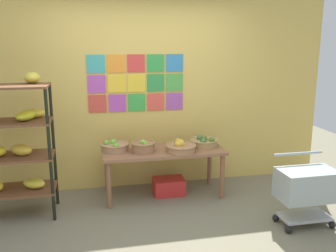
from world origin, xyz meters
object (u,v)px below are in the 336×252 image
at_px(fruit_basket_right, 114,146).
at_px(fruit_basket_centre, 181,147).
at_px(display_table, 163,155).
at_px(fruit_basket_back_left, 143,146).
at_px(fruit_basket_left, 204,142).
at_px(banana_shelf_unit, 10,138).
at_px(produce_crate_under_table, 169,186).
at_px(shopping_cart, 307,187).

height_order(fruit_basket_right, fruit_basket_centre, fruit_basket_centre).
bearing_deg(display_table, fruit_basket_back_left, -166.62).
bearing_deg(fruit_basket_left, banana_shelf_unit, -174.18).
height_order(fruit_basket_centre, produce_crate_under_table, fruit_basket_centre).
relative_size(display_table, fruit_basket_back_left, 4.94).
xyz_separation_m(banana_shelf_unit, shopping_cart, (3.14, -0.92, -0.48)).
bearing_deg(display_table, fruit_basket_right, 173.00).
bearing_deg(fruit_basket_left, shopping_cart, -55.38).
height_order(display_table, fruit_basket_back_left, fruit_basket_back_left).
bearing_deg(fruit_basket_left, fruit_basket_centre, -153.41).
bearing_deg(banana_shelf_unit, shopping_cart, -16.34).
bearing_deg(display_table, fruit_basket_left, 3.97).
xyz_separation_m(display_table, fruit_basket_back_left, (-0.27, -0.06, 0.15)).
bearing_deg(produce_crate_under_table, fruit_basket_left, 3.07).
bearing_deg(fruit_basket_back_left, display_table, 13.38).
height_order(fruit_basket_right, fruit_basket_left, fruit_basket_left).
bearing_deg(fruit_basket_right, banana_shelf_unit, -166.76).
relative_size(display_table, fruit_basket_right, 4.25).
bearing_deg(fruit_basket_centre, fruit_basket_left, 26.59).
height_order(display_table, fruit_basket_left, fruit_basket_left).
height_order(fruit_basket_left, produce_crate_under_table, fruit_basket_left).
bearing_deg(fruit_basket_left, display_table, -176.03).
xyz_separation_m(banana_shelf_unit, fruit_basket_right, (1.17, 0.28, -0.24)).
relative_size(banana_shelf_unit, display_table, 1.06).
height_order(banana_shelf_unit, fruit_basket_centre, banana_shelf_unit).
xyz_separation_m(fruit_basket_centre, produce_crate_under_table, (-0.12, 0.15, -0.58)).
bearing_deg(fruit_basket_centre, shopping_cart, -40.22).
xyz_separation_m(produce_crate_under_table, shopping_cart, (1.27, -1.13, 0.33)).
bearing_deg(fruit_basket_right, shopping_cart, -31.28).
xyz_separation_m(fruit_basket_centre, fruit_basket_back_left, (-0.46, 0.08, 0.02)).
bearing_deg(produce_crate_under_table, fruit_basket_right, 174.83).
distance_m(banana_shelf_unit, fruit_basket_right, 1.23).
bearing_deg(fruit_basket_centre, fruit_basket_right, 165.04).
bearing_deg(banana_shelf_unit, fruit_basket_back_left, 5.12).
bearing_deg(shopping_cart, banana_shelf_unit, 166.94).
bearing_deg(fruit_basket_back_left, banana_shelf_unit, -174.88).
relative_size(banana_shelf_unit, fruit_basket_right, 4.48).
bearing_deg(banana_shelf_unit, display_table, 6.38).
height_order(fruit_basket_right, shopping_cart, shopping_cart).
distance_m(fruit_basket_back_left, produce_crate_under_table, 0.69).
height_order(fruit_basket_back_left, produce_crate_under_table, fruit_basket_back_left).
bearing_deg(fruit_basket_back_left, produce_crate_under_table, 12.53).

